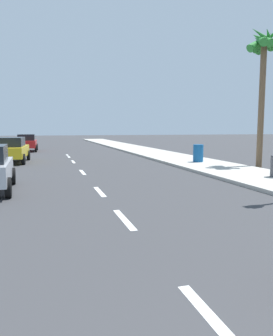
{
  "coord_description": "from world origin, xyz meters",
  "views": [
    {
      "loc": [
        -1.76,
        0.81,
        2.13
      ],
      "look_at": [
        0.54,
        8.98,
        1.1
      ],
      "focal_mm": 35.17,
      "sensor_mm": 36.0,
      "label": 1
    }
  ],
  "objects_px": {
    "parked_car_yellow": "(10,149)",
    "trash_bin_far": "(198,153)",
    "palm_tree_mid": "(263,55)",
    "parked_car_red": "(27,142)"
  },
  "relations": [
    {
      "from": "parked_car_yellow",
      "to": "trash_bin_far",
      "type": "bearing_deg",
      "value": -17.13
    },
    {
      "from": "parked_car_red",
      "to": "palm_tree_mid",
      "type": "bearing_deg",
      "value": -52.02
    },
    {
      "from": "parked_car_yellow",
      "to": "parked_car_red",
      "type": "distance_m",
      "value": 10.29
    },
    {
      "from": "palm_tree_mid",
      "to": "parked_car_red",
      "type": "bearing_deg",
      "value": 127.07
    },
    {
      "from": "palm_tree_mid",
      "to": "parked_car_yellow",
      "type": "bearing_deg",
      "value": 153.82
    },
    {
      "from": "parked_car_yellow",
      "to": "parked_car_red",
      "type": "relative_size",
      "value": 1.13
    },
    {
      "from": "parked_car_yellow",
      "to": "palm_tree_mid",
      "type": "xyz_separation_m",
      "value": [
        13.15,
        -6.46,
        5.08
      ]
    },
    {
      "from": "parked_car_red",
      "to": "palm_tree_mid",
      "type": "xyz_separation_m",
      "value": [
        12.65,
        -16.74,
        5.08
      ]
    },
    {
      "from": "palm_tree_mid",
      "to": "trash_bin_far",
      "type": "relative_size",
      "value": 7.2
    },
    {
      "from": "parked_car_yellow",
      "to": "palm_tree_mid",
      "type": "relative_size",
      "value": 0.59
    }
  ]
}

